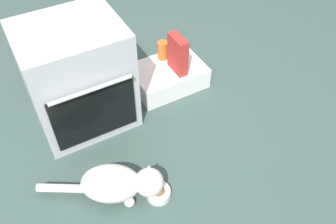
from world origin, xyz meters
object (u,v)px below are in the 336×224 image
at_px(sauce_jar, 163,50).
at_px(oven, 78,77).
at_px(soda_can, 179,45).
at_px(cereal_box, 178,54).
at_px(pantry_cabinet, 168,76).
at_px(food_bowl, 158,193).
at_px(cat, 118,183).

bearing_deg(sauce_jar, oven, -168.49).
distance_m(soda_can, cereal_box, 0.24).
relative_size(oven, soda_can, 6.04).
bearing_deg(pantry_cabinet, sauce_jar, 79.23).
relative_size(food_bowl, cereal_box, 0.50).
bearing_deg(soda_can, pantry_cabinet, -143.53).
xyz_separation_m(food_bowl, soda_can, (0.69, 0.95, 0.19)).
height_order(soda_can, cereal_box, cereal_box).
xyz_separation_m(pantry_cabinet, soda_can, (0.17, 0.13, 0.14)).
bearing_deg(pantry_cabinet, soda_can, 36.47).
bearing_deg(sauce_jar, food_bowl, -119.95).
distance_m(food_bowl, soda_can, 1.19).
bearing_deg(cat, pantry_cabinet, 74.82).
height_order(soda_can, sauce_jar, sauce_jar).
xyz_separation_m(oven, cereal_box, (0.71, -0.04, -0.06)).
relative_size(oven, food_bowl, 5.12).
distance_m(pantry_cabinet, cereal_box, 0.23).
distance_m(soda_can, sauce_jar, 0.15).
height_order(food_bowl, sauce_jar, sauce_jar).
xyz_separation_m(soda_can, sauce_jar, (-0.15, -0.01, 0.01)).
bearing_deg(cereal_box, soda_can, 56.07).
bearing_deg(oven, sauce_jar, 11.51).
relative_size(pantry_cabinet, food_bowl, 3.74).
bearing_deg(pantry_cabinet, oven, -178.25).
distance_m(oven, cat, 0.73).
bearing_deg(food_bowl, soda_can, 53.88).
height_order(pantry_cabinet, cereal_box, cereal_box).
bearing_deg(food_bowl, pantry_cabinet, 57.70).
height_order(cat, cereal_box, cereal_box).
xyz_separation_m(cat, soda_can, (0.89, 0.84, 0.10)).
height_order(food_bowl, cat, cat).
bearing_deg(cereal_box, pantry_cabinet, 130.45).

